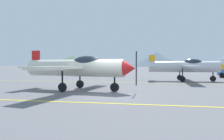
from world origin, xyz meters
TOP-DOWN VIEW (x-y plane):
  - ground_plane at (0.00, 0.00)m, footprint 400.00×400.00m
  - apron_line_near at (0.00, -3.24)m, footprint 80.00×0.16m
  - apron_line_far at (0.00, 7.10)m, footprint 80.00×0.16m
  - airplane_near at (-2.37, 0.99)m, footprint 7.82×8.95m
  - airplane_mid at (5.89, 10.02)m, footprint 7.73×8.91m
  - hill_left at (-63.91, 156.87)m, footprint 52.72×52.72m
  - hill_centerleft at (7.38, 158.28)m, footprint 50.80×50.80m

SIDE VIEW (x-z plane):
  - ground_plane at x=0.00m, z-range 0.00..0.00m
  - apron_line_near at x=0.00m, z-range 0.00..0.01m
  - apron_line_far at x=0.00m, z-range 0.00..0.01m
  - airplane_near at x=-2.37m, z-range 0.17..2.85m
  - airplane_mid at x=5.89m, z-range 0.17..2.85m
  - hill_left at x=-63.91m, z-range 0.00..8.76m
  - hill_centerleft at x=7.38m, z-range 0.00..11.61m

